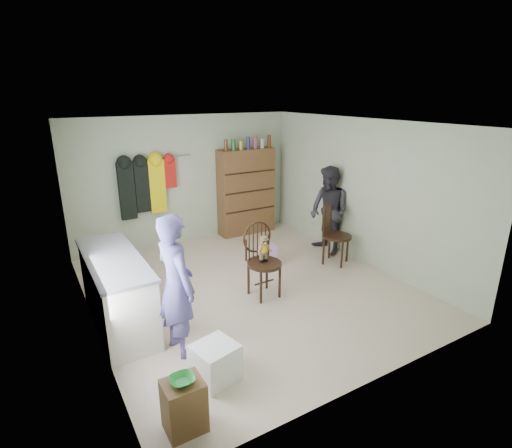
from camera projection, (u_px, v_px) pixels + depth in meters
ground_plane at (249, 288)px, 6.22m from camera, size 5.00×5.00×0.00m
room_walls at (231, 182)px, 6.16m from camera, size 5.00×5.00×5.00m
counter at (117, 291)px, 5.13m from camera, size 0.64×1.86×0.94m
stool at (184, 406)px, 3.54m from camera, size 0.35×0.30×0.50m
bowl at (182, 380)px, 3.46m from camera, size 0.22×0.22×0.05m
plastic_tub at (215, 362)px, 4.19m from camera, size 0.51×0.49×0.41m
chair_front at (262, 256)px, 5.84m from camera, size 0.51×0.51×1.11m
chair_far at (333, 232)px, 6.97m from camera, size 0.66×0.66×1.09m
striped_bag at (267, 257)px, 6.95m from camera, size 0.41×0.37×0.35m
person_left at (176, 285)px, 4.47m from camera, size 0.49×0.67×1.68m
person_right at (329, 211)px, 7.35m from camera, size 0.65×0.82×1.64m
dresser at (246, 191)px, 8.41m from camera, size 1.20×0.39×2.07m
coat_rack at (146, 186)px, 7.37m from camera, size 1.42×0.12×1.09m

